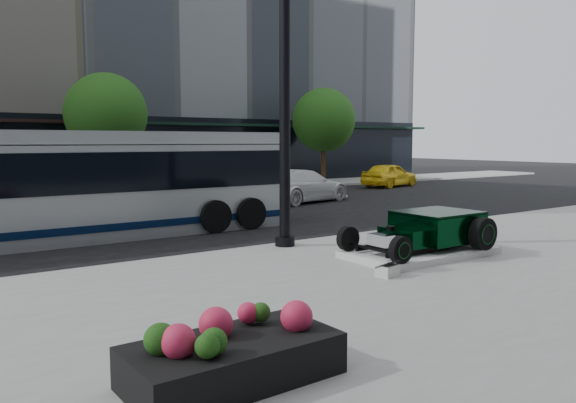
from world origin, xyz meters
TOP-DOWN VIEW (x-y plane):
  - ground at (0.00, 0.00)m, footprint 120.00×120.00m
  - sidewalk_far at (0.00, 14.00)m, footprint 70.00×4.00m
  - street_trees at (1.15, 13.07)m, footprint 29.80×3.80m
  - display_plinth at (2.21, -5.15)m, footprint 3.40×1.80m
  - hot_rod at (2.54, -5.15)m, footprint 3.22×2.00m
  - info_plaque at (0.22, -6.11)m, footprint 0.45×0.37m
  - lamppost at (0.42, -2.43)m, footprint 0.48×0.48m
  - flower_planter at (-4.45, -8.47)m, footprint 2.27×1.17m
  - transit_bus at (-3.10, 2.21)m, footprint 12.12×2.88m
  - white_sedan at (7.19, 6.05)m, footprint 5.32×3.11m
  - yellow_taxi at (16.38, 9.79)m, footprint 4.32×2.48m

SIDE VIEW (x-z plane):
  - ground at x=0.00m, z-range 0.00..0.00m
  - sidewalk_far at x=0.00m, z-range 0.00..0.12m
  - display_plinth at x=2.21m, z-range 0.12..0.27m
  - info_plaque at x=0.22m, z-range 0.09..0.40m
  - flower_planter at x=-4.45m, z-range 0.02..0.75m
  - yellow_taxi at x=16.38m, z-range 0.00..1.38m
  - hot_rod at x=2.54m, z-range 0.29..1.10m
  - white_sedan at x=7.19m, z-range 0.00..1.45m
  - transit_bus at x=-3.10m, z-range 0.02..2.95m
  - street_trees at x=1.15m, z-range 0.92..6.62m
  - lamppost at x=0.42m, z-range -0.21..8.49m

